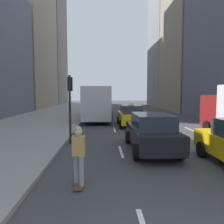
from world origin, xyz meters
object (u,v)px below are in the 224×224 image
sedan_black_near (151,132)px  city_bus (98,102)px  taxi_lead (131,115)px  traffic_light_pole (70,98)px  skateboarder (79,153)px

sedan_black_near → city_bus: (-2.81, 13.45, 0.90)m
taxi_lead → city_bus: city_bus is taller
taxi_lead → traffic_light_pole: size_ratio=1.22×
taxi_lead → traffic_light_pole: traffic_light_pole is taller
taxi_lead → skateboarder: bearing=-104.2°
taxi_lead → sedan_black_near: (0.00, -7.67, 0.01)m
sedan_black_near → traffic_light_pole: size_ratio=1.33×
sedan_black_near → traffic_light_pole: bearing=157.5°
taxi_lead → city_bus: bearing=116.0°
sedan_black_near → traffic_light_pole: (-3.95, 1.64, 1.52)m
taxi_lead → sedan_black_near: size_ratio=0.92×
taxi_lead → city_bus: size_ratio=0.38×
sedan_black_near → city_bus: size_ratio=0.41×
taxi_lead → traffic_light_pole: 7.37m
sedan_black_near → skateboarder: bearing=-127.5°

